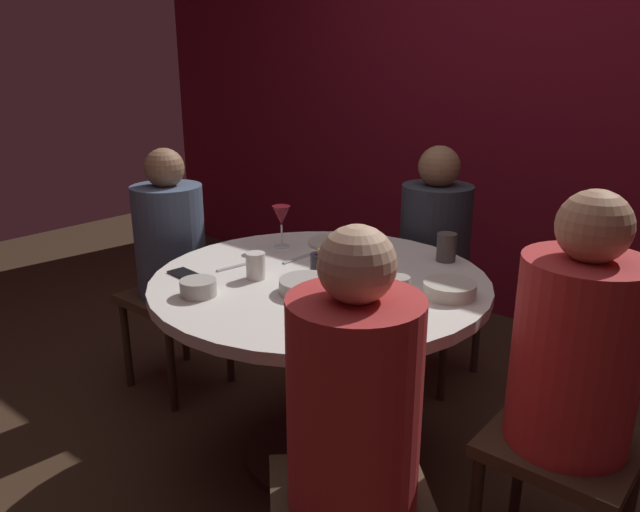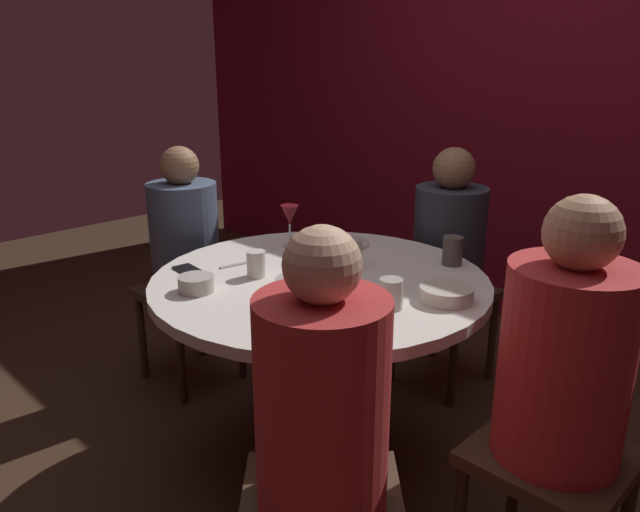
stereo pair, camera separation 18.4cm
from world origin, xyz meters
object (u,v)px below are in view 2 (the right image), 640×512
object	(u,v)px
dinner_plate	(343,243)
seated_diner_right	(564,366)
seated_diner_left	(185,241)
bowl_small_white	(304,285)
bowl_salad_center	(327,314)
cup_near_candle	(352,252)
cup_by_right_diner	(256,264)
cup_center_front	(391,294)
bowl_serving_large	(446,294)
seated_diner_front_right	(322,413)
cup_by_left_diner	(453,251)
dining_table	(320,321)
bowl_sauce_side	(196,284)
candle_holder	(321,263)
seated_diner_back	(449,242)
cell_phone	(189,270)
wine_glass	(290,216)

from	to	relation	value
dinner_plate	seated_diner_right	bearing A→B (deg)	-17.55
seated_diner_left	bowl_small_white	distance (m)	0.95
bowl_salad_center	cup_near_candle	world-z (taller)	cup_near_candle
cup_by_right_diner	cup_center_front	bearing A→B (deg)	11.74
seated_diner_left	bowl_serving_large	distance (m)	1.33
bowl_small_white	seated_diner_front_right	bearing A→B (deg)	-40.34
cup_by_left_diner	seated_diner_left	bearing A→B (deg)	-158.16
seated_diner_right	dining_table	bearing A→B (deg)	0.00
seated_diner_left	bowl_sauce_side	xyz separation A→B (m)	(0.68, -0.39, 0.08)
dining_table	seated_diner_left	world-z (taller)	seated_diner_left
candle_holder	bowl_sauce_side	world-z (taller)	candle_holder
cup_center_front	seated_diner_back	bearing A→B (deg)	112.10
bowl_sauce_side	seated_diner_back	bearing A→B (deg)	80.85
cell_phone	seated_diner_right	bearing A→B (deg)	-71.02
seated_diner_front_right	dining_table	bearing A→B (deg)	0.00
bowl_sauce_side	cup_by_right_diner	size ratio (longest dim) A/B	1.26
candle_holder	bowl_small_white	bearing A→B (deg)	-62.13
cell_phone	bowl_serving_large	world-z (taller)	bowl_serving_large
bowl_small_white	cup_near_candle	xyz separation A→B (m)	(-0.07, 0.32, 0.03)
seated_diner_left	bowl_sauce_side	world-z (taller)	seated_diner_left
cup_near_candle	seated_diner_left	bearing A→B (deg)	-168.65
cup_by_right_diner	bowl_serving_large	bearing A→B (deg)	25.04
seated_diner_right	dinner_plate	xyz separation A→B (m)	(-1.11, 0.35, 0.02)
wine_glass	cup_by_left_diner	xyz separation A→B (m)	(0.62, 0.27, -0.07)
seated_diner_left	cell_phone	world-z (taller)	seated_diner_left
bowl_salad_center	cup_near_candle	xyz separation A→B (m)	(-0.31, 0.45, 0.02)
dining_table	bowl_salad_center	world-z (taller)	bowl_salad_center
bowl_salad_center	cell_phone	bearing A→B (deg)	-177.89
seated_diner_left	seated_diner_front_right	size ratio (longest dim) A/B	0.97
dinner_plate	seated_diner_back	bearing A→B (deg)	66.34
seated_diner_front_right	bowl_serving_large	xyz separation A→B (m)	(-0.14, 0.72, 0.06)
bowl_salad_center	cup_by_right_diner	xyz separation A→B (m)	(-0.47, 0.12, 0.01)
bowl_serving_large	cup_by_right_diner	distance (m)	0.68
cup_center_front	seated_diner_right	bearing A→B (deg)	4.90
wine_glass	cup_near_candle	world-z (taller)	wine_glass
seated_diner_back	dinner_plate	world-z (taller)	seated_diner_back
cup_by_right_diner	cup_center_front	distance (m)	0.54
cup_center_front	wine_glass	bearing A→B (deg)	162.36
bowl_serving_large	cup_by_right_diner	size ratio (longest dim) A/B	1.83
cell_phone	cup_by_left_diner	distance (m)	1.00
dining_table	bowl_sauce_side	distance (m)	0.49
seated_diner_front_right	cup_near_candle	xyz separation A→B (m)	(-0.59, 0.76, 0.09)
bowl_serving_large	cup_by_right_diner	bearing A→B (deg)	-154.96
candle_holder	wine_glass	size ratio (longest dim) A/B	0.54
bowl_serving_large	bowl_salad_center	bearing A→B (deg)	-109.93
bowl_serving_large	bowl_sauce_side	distance (m)	0.83
seated_diner_back	dinner_plate	bearing A→B (deg)	-23.66
cup_center_front	candle_holder	bearing A→B (deg)	168.42
dining_table	cup_near_candle	world-z (taller)	cup_near_candle
wine_glass	bowl_small_white	size ratio (longest dim) A/B	0.91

